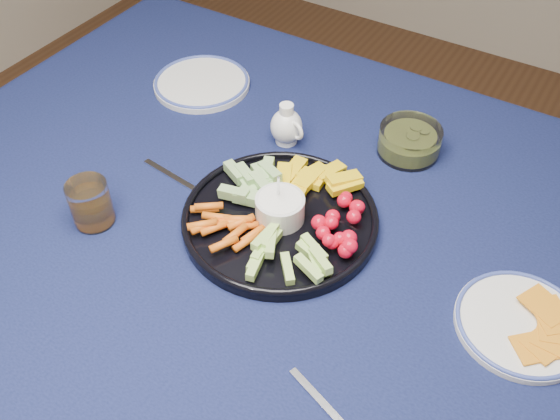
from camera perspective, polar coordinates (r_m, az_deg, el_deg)
The scene contains 8 objects.
dining_table at distance 1.08m, azimuth 5.54°, elevation -6.49°, with size 1.67×1.07×0.75m.
crudite_platter at distance 1.03m, azimuth -0.11°, elevation -0.49°, with size 0.33×0.33×0.11m.
creamer_pitcher at distance 1.18m, azimuth 0.62°, elevation 7.67°, with size 0.08×0.06×0.08m.
pickle_bowl at distance 1.19m, azimuth 11.74°, elevation 6.11°, with size 0.12×0.12×0.05m.
cheese_plate at distance 0.97m, azimuth 21.23°, elevation -9.57°, with size 0.19×0.19×0.02m.
juice_tumbler at distance 1.07m, azimuth -16.88°, elevation 0.39°, with size 0.07×0.07×0.08m.
fork_left at distance 1.12m, azimuth -8.49°, elevation 2.26°, with size 0.18×0.04×0.00m.
side_plate_extra at distance 1.36m, azimuth -7.17°, elevation 11.48°, with size 0.20×0.20×0.02m.
Camera 1 is at (0.26, -0.62, 1.50)m, focal length 40.00 mm.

